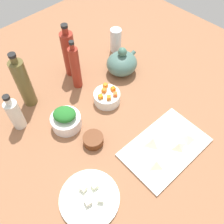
# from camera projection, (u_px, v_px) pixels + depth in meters

# --- Properties ---
(tabletop) EXTENTS (1.90, 1.90, 0.03)m
(tabletop) POSITION_uv_depth(u_px,v_px,m) (112.00, 121.00, 1.07)
(tabletop) COLOR #946040
(tabletop) RESTS_ON ground
(cutting_board) EXTENTS (0.35, 0.23, 0.01)m
(cutting_board) POSITION_uv_depth(u_px,v_px,m) (165.00, 147.00, 0.97)
(cutting_board) COLOR silver
(cutting_board) RESTS_ON tabletop
(plate_tofu) EXTENTS (0.21, 0.21, 0.01)m
(plate_tofu) POSITION_uv_depth(u_px,v_px,m) (89.00, 198.00, 0.85)
(plate_tofu) COLOR white
(plate_tofu) RESTS_ON tabletop
(bowl_greens) EXTENTS (0.13, 0.13, 0.06)m
(bowl_greens) POSITION_uv_depth(u_px,v_px,m) (66.00, 121.00, 1.02)
(bowl_greens) COLOR white
(bowl_greens) RESTS_ON tabletop
(bowl_carrots) EXTENTS (0.12, 0.12, 0.05)m
(bowl_carrots) POSITION_uv_depth(u_px,v_px,m) (107.00, 97.00, 1.10)
(bowl_carrots) COLOR white
(bowl_carrots) RESTS_ON tabletop
(bowl_small_side) EXTENTS (0.08, 0.08, 0.04)m
(bowl_small_side) POSITION_uv_depth(u_px,v_px,m) (93.00, 140.00, 0.97)
(bowl_small_side) COLOR #613016
(bowl_small_side) RESTS_ON tabletop
(teapot) EXTENTS (0.17, 0.15, 0.15)m
(teapot) POSITION_uv_depth(u_px,v_px,m) (122.00, 63.00, 1.19)
(teapot) COLOR #4B7167
(teapot) RESTS_ON tabletop
(bottle_0) EXTENTS (0.04, 0.04, 0.26)m
(bottle_0) POSITION_uv_depth(u_px,v_px,m) (75.00, 68.00, 1.09)
(bottle_0) COLOR maroon
(bottle_0) RESTS_ON tabletop
(bottle_1) EXTENTS (0.05, 0.05, 0.19)m
(bottle_1) POSITION_uv_depth(u_px,v_px,m) (15.00, 114.00, 0.98)
(bottle_1) COLOR silver
(bottle_1) RESTS_ON tabletop
(bottle_2) EXTENTS (0.06, 0.06, 0.28)m
(bottle_2) POSITION_uv_depth(u_px,v_px,m) (23.00, 83.00, 1.02)
(bottle_2) COLOR brown
(bottle_2) RESTS_ON tabletop
(bottle_3) EXTENTS (0.06, 0.06, 0.27)m
(bottle_3) POSITION_uv_depth(u_px,v_px,m) (69.00, 54.00, 1.14)
(bottle_3) COLOR maroon
(bottle_3) RESTS_ON tabletop
(drinking_glass_0) EXTENTS (0.06, 0.06, 0.13)m
(drinking_glass_0) POSITION_uv_depth(u_px,v_px,m) (116.00, 40.00, 1.29)
(drinking_glass_0) COLOR white
(drinking_glass_0) RESTS_ON tabletop
(carrot_cube_0) EXTENTS (0.02, 0.02, 0.02)m
(carrot_cube_0) POSITION_uv_depth(u_px,v_px,m) (101.00, 97.00, 1.06)
(carrot_cube_0) COLOR orange
(carrot_cube_0) RESTS_ON bowl_carrots
(carrot_cube_1) EXTENTS (0.02, 0.02, 0.02)m
(carrot_cube_1) POSITION_uv_depth(u_px,v_px,m) (104.00, 91.00, 1.08)
(carrot_cube_1) COLOR orange
(carrot_cube_1) RESTS_ON bowl_carrots
(carrot_cube_2) EXTENTS (0.02, 0.02, 0.02)m
(carrot_cube_2) POSITION_uv_depth(u_px,v_px,m) (105.00, 86.00, 1.10)
(carrot_cube_2) COLOR orange
(carrot_cube_2) RESTS_ON bowl_carrots
(carrot_cube_3) EXTENTS (0.03, 0.03, 0.02)m
(carrot_cube_3) POSITION_uv_depth(u_px,v_px,m) (115.00, 94.00, 1.07)
(carrot_cube_3) COLOR orange
(carrot_cube_3) RESTS_ON bowl_carrots
(carrot_cube_4) EXTENTS (0.03, 0.03, 0.02)m
(carrot_cube_4) POSITION_uv_depth(u_px,v_px,m) (109.00, 98.00, 1.05)
(carrot_cube_4) COLOR orange
(carrot_cube_4) RESTS_ON bowl_carrots
(carrot_cube_5) EXTENTS (0.02, 0.02, 0.02)m
(carrot_cube_5) POSITION_uv_depth(u_px,v_px,m) (113.00, 89.00, 1.09)
(carrot_cube_5) COLOR orange
(carrot_cube_5) RESTS_ON bowl_carrots
(chopped_greens_mound) EXTENTS (0.12, 0.12, 0.04)m
(chopped_greens_mound) POSITION_uv_depth(u_px,v_px,m) (64.00, 114.00, 0.98)
(chopped_greens_mound) COLOR #257128
(chopped_greens_mound) RESTS_ON bowl_greens
(tofu_cube_0) EXTENTS (0.03, 0.03, 0.02)m
(tofu_cube_0) POSITION_uv_depth(u_px,v_px,m) (83.00, 188.00, 0.85)
(tofu_cube_0) COLOR white
(tofu_cube_0) RESTS_ON plate_tofu
(tofu_cube_1) EXTENTS (0.03, 0.03, 0.02)m
(tofu_cube_1) POSITION_uv_depth(u_px,v_px,m) (88.00, 202.00, 0.82)
(tofu_cube_1) COLOR white
(tofu_cube_1) RESTS_ON plate_tofu
(tofu_cube_2) EXTENTS (0.03, 0.03, 0.02)m
(tofu_cube_2) POSITION_uv_depth(u_px,v_px,m) (95.00, 185.00, 0.86)
(tofu_cube_2) COLOR #F0F3CB
(tofu_cube_2) RESTS_ON plate_tofu
(tofu_cube_3) EXTENTS (0.03, 0.03, 0.02)m
(tofu_cube_3) POSITION_uv_depth(u_px,v_px,m) (101.00, 199.00, 0.83)
(tofu_cube_3) COLOR white
(tofu_cube_3) RESTS_ON plate_tofu
(dumpling_0) EXTENTS (0.07, 0.07, 0.02)m
(dumpling_0) POSITION_uv_depth(u_px,v_px,m) (188.00, 137.00, 0.98)
(dumpling_0) COLOR beige
(dumpling_0) RESTS_ON cutting_board
(dumpling_1) EXTENTS (0.07, 0.07, 0.03)m
(dumpling_1) POSITION_uv_depth(u_px,v_px,m) (153.00, 141.00, 0.97)
(dumpling_1) COLOR beige
(dumpling_1) RESTS_ON cutting_board
(dumpling_2) EXTENTS (0.06, 0.05, 0.02)m
(dumpling_2) POSITION_uv_depth(u_px,v_px,m) (156.00, 163.00, 0.91)
(dumpling_2) COLOR beige
(dumpling_2) RESTS_ON cutting_board
(dumpling_3) EXTENTS (0.06, 0.06, 0.02)m
(dumpling_3) POSITION_uv_depth(u_px,v_px,m) (179.00, 145.00, 0.96)
(dumpling_3) COLOR beige
(dumpling_3) RESTS_ON cutting_board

